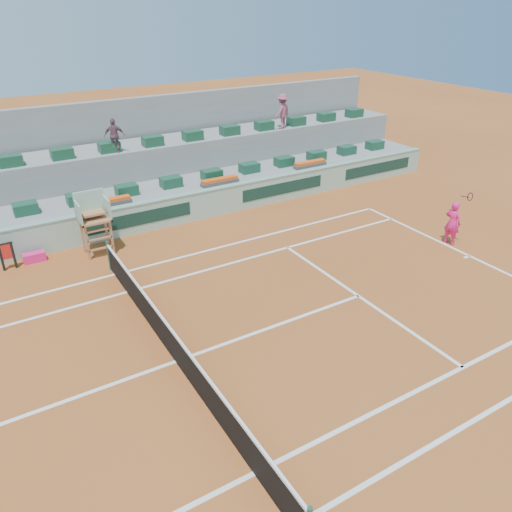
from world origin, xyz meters
name	(u,v)px	position (x,y,z in m)	size (l,w,h in m)	color
ground	(176,362)	(0.00, 0.00, 0.00)	(90.00, 90.00, 0.00)	#93471C
seating_tier_lower	(77,210)	(0.00, 10.70, 0.60)	(36.00, 4.00, 1.20)	gray
seating_tier_upper	(65,184)	(0.00, 12.30, 1.30)	(36.00, 2.40, 2.60)	gray
stadium_back_wall	(54,155)	(0.00, 13.90, 2.20)	(36.00, 0.40, 4.40)	gray
player_bag	(34,257)	(-2.23, 7.98, 0.17)	(0.77, 0.34, 0.34)	#FC207C
spectator_mid	(115,136)	(2.23, 11.45, 3.34)	(0.87, 0.36, 1.48)	#734C59
spectator_right	(282,111)	(10.92, 11.45, 3.47)	(1.13, 0.65, 1.74)	#944A5D
court_lines	(176,361)	(0.00, 0.00, 0.01)	(23.89, 11.09, 0.01)	white
tennis_net	(174,346)	(0.00, 0.00, 0.53)	(0.10, 11.97, 1.10)	black
advertising_hoarding	(90,228)	(0.02, 8.50, 0.63)	(36.00, 0.34, 1.26)	#99C0A9
umpire_chair	(93,215)	(0.00, 7.50, 1.54)	(1.10, 0.90, 2.40)	#9F663C
seat_row_lower	(78,199)	(0.00, 9.80, 1.42)	(32.90, 0.60, 0.44)	#17462E
seat_row_upper	(62,153)	(0.00, 11.70, 2.82)	(32.90, 0.60, 0.44)	#17462E
flower_planters	(44,215)	(-1.50, 9.00, 1.33)	(26.80, 0.36, 0.28)	#4A4A4A
towel_rack	(7,254)	(-3.08, 7.80, 0.60)	(0.52, 0.09, 1.03)	black
tennis_player	(453,223)	(12.11, 1.17, 0.89)	(0.51, 0.91, 2.28)	#FC207C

